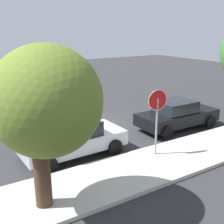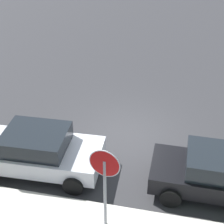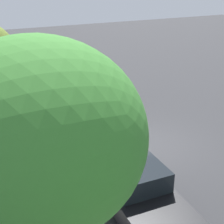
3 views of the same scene
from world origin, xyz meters
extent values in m
plane|color=#2D2D30|center=(0.00, 0.00, 0.00)|extent=(60.00, 60.00, 0.00)
cube|color=beige|center=(0.00, 4.94, 0.07)|extent=(32.00, 2.58, 0.14)
cylinder|color=gray|center=(-0.17, 4.35, 1.21)|extent=(0.08, 0.08, 2.41)
cylinder|color=white|center=(-0.17, 4.35, 2.34)|extent=(0.81, 0.14, 0.81)
cylinder|color=red|center=(-0.17, 4.35, 2.34)|extent=(0.75, 0.14, 0.76)
cube|color=silver|center=(2.51, 2.43, 0.60)|extent=(4.19, 2.01, 0.59)
cube|color=black|center=(2.55, 2.43, 1.18)|extent=(2.07, 1.71, 0.57)
cylinder|color=black|center=(3.88, 3.41, 0.32)|extent=(0.65, 0.24, 0.64)
cylinder|color=black|center=(3.95, 1.55, 0.32)|extent=(0.65, 0.24, 0.64)
cylinder|color=black|center=(1.08, 3.32, 0.32)|extent=(0.65, 0.24, 0.64)
cylinder|color=black|center=(1.14, 1.45, 0.32)|extent=(0.65, 0.24, 0.64)
cube|color=black|center=(-3.33, 2.33, 0.60)|extent=(4.33, 1.76, 0.59)
cube|color=black|center=(-3.12, 2.33, 1.18)|extent=(1.87, 1.54, 0.58)
cylinder|color=black|center=(-1.86, 3.18, 0.32)|extent=(0.64, 0.22, 0.64)
cylinder|color=black|center=(-1.87, 1.45, 0.32)|extent=(0.64, 0.22, 0.64)
cylinder|color=black|center=(-4.79, 3.20, 0.32)|extent=(0.64, 0.22, 0.64)
cylinder|color=black|center=(-4.81, 1.47, 0.32)|extent=(0.64, 0.22, 0.64)
cylinder|color=#422D1E|center=(4.68, 5.26, 1.12)|extent=(0.47, 0.47, 2.23)
ellipsoid|color=olive|center=(4.48, 5.45, 3.17)|extent=(2.88, 2.88, 2.89)
camera|label=1|loc=(6.68, 12.12, 4.93)|focal=45.00mm
camera|label=2|loc=(-1.65, 10.44, 7.90)|focal=55.00mm
camera|label=3|loc=(-10.42, 6.33, 6.61)|focal=55.00mm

